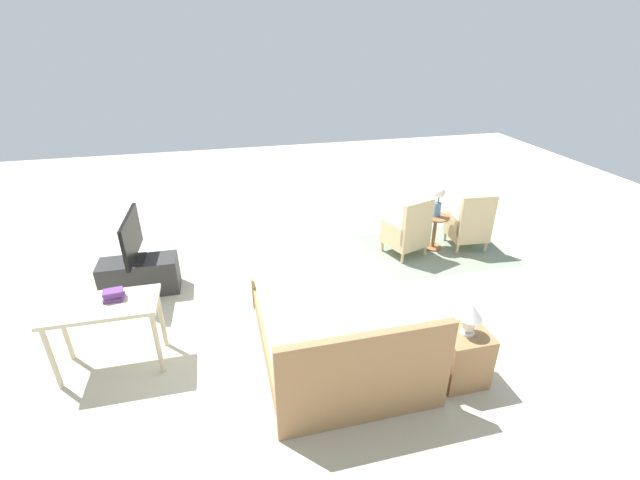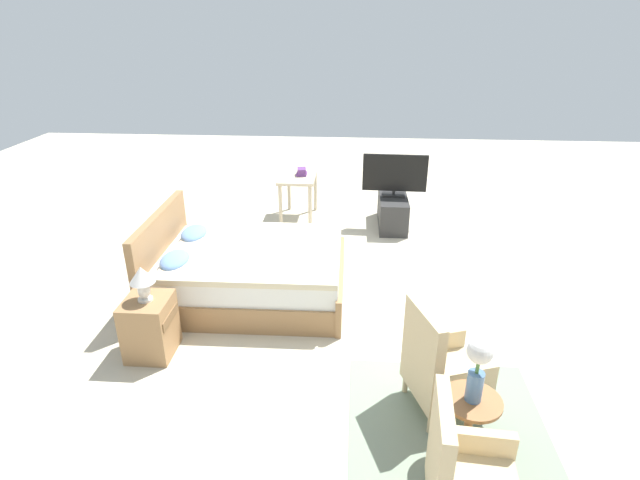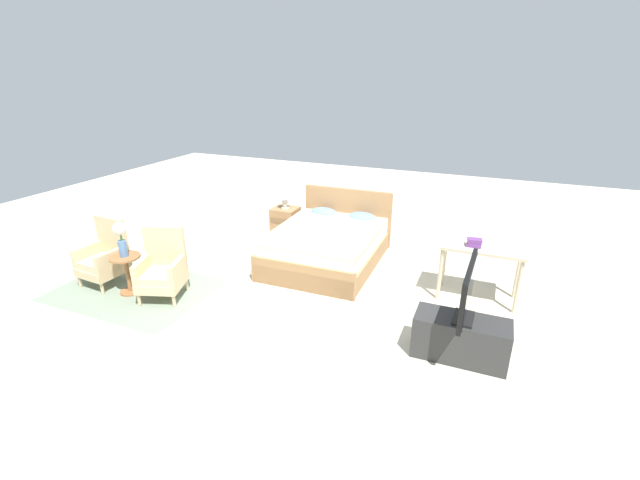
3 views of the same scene
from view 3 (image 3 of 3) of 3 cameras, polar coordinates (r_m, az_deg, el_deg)
name	(u,v)px [view 3 (image 3 of 3)]	position (r m, az deg, el deg)	size (l,w,h in m)	color
ground_plane	(300,288)	(6.02, -2.75, -6.43)	(16.00, 16.00, 0.00)	beige
floor_rug	(135,290)	(6.49, -23.49, -6.12)	(2.10, 1.50, 0.01)	gray
bed	(328,244)	(6.69, 1.12, -0.56)	(1.56, 2.04, 0.96)	#997047
armchair_by_window_left	(105,257)	(6.74, -26.74, -2.10)	(0.58, 0.58, 0.92)	#CCB284
armchair_by_window_right	(162,270)	(6.03, -20.27, -3.73)	(0.68, 0.68, 0.92)	#CCB284
side_table	(127,270)	(6.31, -24.34, -3.63)	(0.40, 0.40, 0.54)	#936038
flower_vase	(121,236)	(6.13, -25.05, 0.54)	(0.17, 0.17, 0.48)	#4C709E
nightstand	(285,223)	(7.69, -4.63, 2.26)	(0.44, 0.41, 0.56)	#997047
table_lamp	(285,196)	(7.54, -4.74, 5.82)	(0.22, 0.22, 0.33)	silver
tv_stand	(460,338)	(4.81, 18.21, -12.34)	(0.96, 0.40, 0.46)	#2D2D2D
tv_flatscreen	(467,292)	(4.53, 19.05, -6.52)	(0.21, 0.92, 0.61)	black
vanity_desk	(482,254)	(5.87, 20.79, -1.75)	(1.04, 0.52, 0.76)	beige
book_stack	(474,243)	(5.75, 19.88, -0.33)	(0.19, 0.15, 0.10)	#66387A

